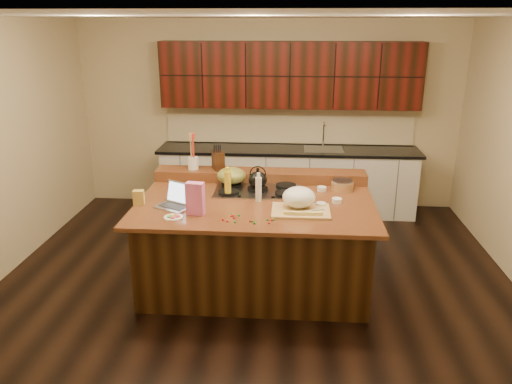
{
  "coord_description": "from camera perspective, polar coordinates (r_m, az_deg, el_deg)",
  "views": [
    {
      "loc": [
        0.36,
        -4.76,
        2.64
      ],
      "look_at": [
        0.0,
        0.05,
        1.0
      ],
      "focal_mm": 35.0,
      "sensor_mm": 36.0,
      "label": 1
    }
  ],
  "objects": [
    {
      "name": "green_bowl",
      "position": [
        5.47,
        -2.84,
        1.88
      ],
      "size": [
        0.35,
        0.35,
        0.18
      ],
      "primitive_type": "ellipsoid",
      "rotation": [
        0.0,
        0.0,
        -0.1
      ],
      "color": "olive",
      "rests_on": "cooktop"
    },
    {
      "name": "knife_block",
      "position": [
        5.72,
        -4.35,
        3.61
      ],
      "size": [
        0.17,
        0.2,
        0.21
      ],
      "primitive_type": "cube",
      "rotation": [
        0.0,
        0.0,
        0.43
      ],
      "color": "black",
      "rests_on": "back_ledge"
    },
    {
      "name": "gumdrop_3",
      "position": [
        4.68,
        -1.97,
        -2.68
      ],
      "size": [
        0.02,
        0.02,
        0.02
      ],
      "primitive_type": "ellipsoid",
      "color": "#198C26",
      "rests_on": "island"
    },
    {
      "name": "pink_bag",
      "position": [
        4.71,
        -6.96,
        -0.75
      ],
      "size": [
        0.18,
        0.11,
        0.31
      ],
      "primitive_type": "cube",
      "rotation": [
        0.0,
        0.0,
        -0.15
      ],
      "color": "pink",
      "rests_on": "island"
    },
    {
      "name": "vinegar_bottle",
      "position": [
        5.04,
        0.29,
        0.32
      ],
      "size": [
        0.07,
        0.07,
        0.25
      ],
      "primitive_type": "cylinder",
      "rotation": [
        0.0,
        0.0,
        -0.04
      ],
      "color": "silver",
      "rests_on": "island"
    },
    {
      "name": "gumdrop_6",
      "position": [
        4.5,
        1.51,
        -3.55
      ],
      "size": [
        0.02,
        0.02,
        0.02
      ],
      "primitive_type": "ellipsoid",
      "color": "red",
      "rests_on": "island"
    },
    {
      "name": "ramekin_c",
      "position": [
        5.42,
        7.53,
        0.37
      ],
      "size": [
        0.13,
        0.13,
        0.04
      ],
      "primitive_type": "cylinder",
      "rotation": [
        0.0,
        0.0,
        0.42
      ],
      "color": "white",
      "rests_on": "island"
    },
    {
      "name": "gumdrop_5",
      "position": [
        4.54,
        -0.45,
        -3.33
      ],
      "size": [
        0.02,
        0.02,
        0.02
      ],
      "primitive_type": "ellipsoid",
      "color": "#198C26",
      "rests_on": "island"
    },
    {
      "name": "gumdrop_1",
      "position": [
        4.58,
        1.32,
        -3.17
      ],
      "size": [
        0.02,
        0.02,
        0.02
      ],
      "primitive_type": "ellipsoid",
      "color": "#198C26",
      "rests_on": "island"
    },
    {
      "name": "gumdrop_14",
      "position": [
        4.59,
        -3.81,
        -3.16
      ],
      "size": [
        0.02,
        0.02,
        0.02
      ],
      "primitive_type": "ellipsoid",
      "color": "red",
      "rests_on": "island"
    },
    {
      "name": "candy_plate",
      "position": [
        4.7,
        -9.41,
        -2.86
      ],
      "size": [
        0.24,
        0.24,
        0.01
      ],
      "primitive_type": "cylinder",
      "rotation": [
        0.0,
        0.0,
        -0.43
      ],
      "color": "white",
      "rests_on": "island"
    },
    {
      "name": "utensil_crock",
      "position": [
        5.78,
        -7.19,
        3.29
      ],
      "size": [
        0.13,
        0.13,
        0.14
      ],
      "primitive_type": "cylinder",
      "rotation": [
        0.0,
        0.0,
        0.12
      ],
      "color": "white",
      "rests_on": "back_ledge"
    },
    {
      "name": "gumdrop_12",
      "position": [
        4.58,
        1.84,
        -3.17
      ],
      "size": [
        0.02,
        0.02,
        0.02
      ],
      "primitive_type": "ellipsoid",
      "color": "red",
      "rests_on": "island"
    },
    {
      "name": "back_counter",
      "position": [
        7.18,
        3.72,
        5.41
      ],
      "size": [
        3.7,
        0.66,
        2.4
      ],
      "color": "silver",
      "rests_on": "ground"
    },
    {
      "name": "gumdrop_4",
      "position": [
        4.68,
        -2.65,
        -2.69
      ],
      "size": [
        0.02,
        0.02,
        0.02
      ],
      "primitive_type": "ellipsoid",
      "color": "red",
      "rests_on": "island"
    },
    {
      "name": "kettle",
      "position": [
        5.31,
        0.2,
        1.43
      ],
      "size": [
        0.22,
        0.22,
        0.18
      ],
      "primitive_type": "ellipsoid",
      "rotation": [
        0.0,
        0.0,
        0.09
      ],
      "color": "black",
      "rests_on": "cooktop"
    },
    {
      "name": "back_ledge",
      "position": [
        5.72,
        0.49,
        1.91
      ],
      "size": [
        2.4,
        0.3,
        0.12
      ],
      "primitive_type": "cube",
      "color": "black",
      "rests_on": "island"
    },
    {
      "name": "island",
      "position": [
        5.25,
        -0.04,
        -5.73
      ],
      "size": [
        2.4,
        1.6,
        0.92
      ],
      "color": "black",
      "rests_on": "ground"
    },
    {
      "name": "gumdrop_13",
      "position": [
        4.72,
        -2.79,
        -2.5
      ],
      "size": [
        0.02,
        0.02,
        0.02
      ],
      "primitive_type": "ellipsoid",
      "color": "#198C26",
      "rests_on": "island"
    },
    {
      "name": "wooden_tray",
      "position": [
        4.82,
        4.98,
        -0.95
      ],
      "size": [
        0.55,
        0.44,
        0.22
      ],
      "rotation": [
        0.0,
        0.0,
        0.0
      ],
      "color": "tan",
      "rests_on": "island"
    },
    {
      "name": "cooktop",
      "position": [
        5.35,
        0.2,
        0.21
      ],
      "size": [
        0.92,
        0.52,
        0.05
      ],
      "color": "gray",
      "rests_on": "island"
    },
    {
      "name": "gumdrop_9",
      "position": [
        4.52,
        -2.44,
        -3.46
      ],
      "size": [
        0.02,
        0.02,
        0.02
      ],
      "primitive_type": "ellipsoid",
      "color": "#198C26",
      "rests_on": "island"
    },
    {
      "name": "gumdrop_11",
      "position": [
        4.5,
        -0.17,
        -3.58
      ],
      "size": [
        0.02,
        0.02,
        0.02
      ],
      "primitive_type": "ellipsoid",
      "color": "#198C26",
      "rests_on": "island"
    },
    {
      "name": "ramekin_b",
      "position": [
        4.94,
        7.43,
        -1.47
      ],
      "size": [
        0.12,
        0.12,
        0.04
      ],
      "primitive_type": "cylinder",
      "rotation": [
        0.0,
        0.0,
        -0.16
      ],
      "color": "white",
      "rests_on": "island"
    },
    {
      "name": "ramekin_a",
      "position": [
        5.09,
        9.22,
        -0.96
      ],
      "size": [
        0.12,
        0.12,
        0.04
      ],
      "primitive_type": "cylinder",
      "rotation": [
        0.0,
        0.0,
        0.27
      ],
      "color": "white",
      "rests_on": "island"
    },
    {
      "name": "strainer_bowl",
      "position": [
        5.48,
        9.83,
        0.7
      ],
      "size": [
        0.29,
        0.29,
        0.09
      ],
      "primitive_type": "cylinder",
      "rotation": [
        0.0,
        0.0,
        0.26
      ],
      "color": "#996B3F",
      "rests_on": "island"
    },
    {
      "name": "gumdrop_2",
      "position": [
        4.55,
        -0.65,
        -3.33
      ],
      "size": [
        0.02,
        0.02,
        0.02
      ],
      "primitive_type": "ellipsoid",
      "color": "red",
      "rests_on": "island"
    },
    {
      "name": "gumdrop_0",
      "position": [
        4.55,
        -3.29,
        -3.35
      ],
      "size": [
        0.02,
        0.02,
        0.02
      ],
      "primitive_type": "ellipsoid",
      "color": "red",
      "rests_on": "island"
    },
    {
      "name": "gumdrop_8",
      "position": [
        4.67,
        -2.86,
        -2.73
      ],
      "size": [
        0.02,
        0.02,
        0.02
      ],
      "primitive_type": "ellipsoid",
      "color": "red",
      "rests_on": "island"
    },
    {
      "name": "gumdrop_7",
      "position": [
        4.58,
        2.03,
        -3.16
      ],
      "size": [
        0.02,
        0.02,
        0.02
      ],
      "primitive_type": "ellipsoid",
      "color": "#198C26",
      "rests_on": "island"
    },
    {
      "name": "laptop",
      "position": [
        4.97,
        -9.1,
        -0.95
      ],
      "size": [
        0.41,
        0.39,
        0.23
      ],
      "rotation": [
        0.0,
        0.0,
        -0.5
      ],
      "color": "#B7B7BC",
      "rests_on": "island"
    },
    {
      "name": "oil_bottle",
      "position": [
        5.16,
        -3.24,
        0.87
      ],
      "size": [
        0.08,
        0.08,
        0.27
      ],
      "primitive_type": "cylinder",
      "rotation": [
        0.0,
        0.0,
        -0.1
      ],
      "color": "gold",
      "rests_on": "island"
    },
    {
      "name": "package_box",
      "position": [
        5.08,
        -13.25,
        -0.63
      ],
      "size": [
        0.11,
        0.08,
        0.15
      ],
      "primitive_type": "cube",
      "rotation": [
        0.0,
        0.0,
        0.09
      ],
      "color": "gold",
      "rests_on": "island"
    },
    {
      "name": "kitchen_timer",
      "position": [
        4.82,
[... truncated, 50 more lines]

